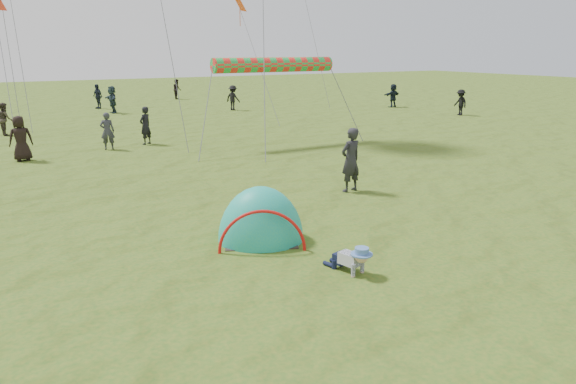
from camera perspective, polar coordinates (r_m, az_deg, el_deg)
ground at (r=10.05m, az=14.06°, el=-9.26°), size 140.00×140.00×0.00m
crawling_toddler at (r=9.95m, az=7.16°, el=-7.33°), size 0.72×0.87×0.58m
popup_tent at (r=11.61m, az=-3.02°, el=-5.34°), size 2.39×2.22×2.48m
standing_adult at (r=15.38m, az=6.97°, el=3.56°), size 0.76×0.56×1.93m
crowd_person_0 at (r=23.92m, az=-15.56°, el=7.12°), size 0.74×0.68×1.69m
crowd_person_1 at (r=29.12m, az=-28.92°, el=7.11°), size 0.72×0.87×1.61m
crowd_person_2 at (r=39.65m, az=-20.39°, el=9.93°), size 0.77×1.10×1.73m
crowd_person_4 at (r=22.07m, az=-27.57°, el=5.30°), size 0.88×0.61×1.73m
crowd_person_5 at (r=36.51m, az=-18.94°, el=9.69°), size 0.69×1.70×1.79m
crowd_person_6 at (r=23.15m, az=-19.43°, el=6.41°), size 0.64×0.48×1.58m
crowd_person_7 at (r=45.55m, az=-12.22°, el=11.11°), size 0.75×0.90×1.66m
crowd_person_9 at (r=36.49m, az=-6.13°, el=10.37°), size 1.08×1.27×1.71m
crowd_person_11 at (r=39.01m, az=11.59°, el=10.46°), size 1.62×0.74×1.68m
crowd_person_15 at (r=35.26m, az=18.62°, el=9.41°), size 0.76×1.14×1.64m
rainbow_tube_kite at (r=23.05m, az=-1.55°, el=13.96°), size 5.71×0.64×0.64m
diamond_kite_0 at (r=32.99m, az=-5.39°, el=20.15°), size 1.11×1.11×0.91m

